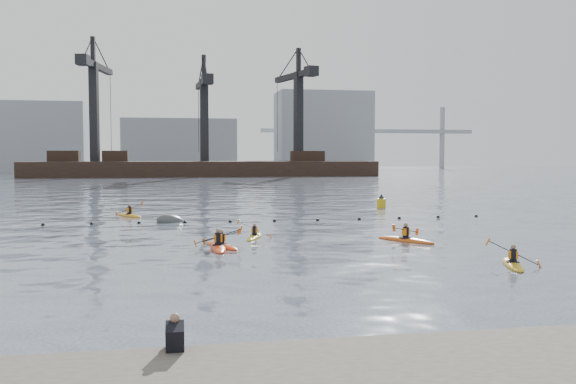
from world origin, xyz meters
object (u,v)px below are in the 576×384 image
(kayaker_1, at_px, (513,264))
(kayaker_5, at_px, (129,215))
(kayaker_0, at_px, (218,246))
(mooring_buoy, at_px, (171,222))
(kayaker_4, at_px, (406,239))
(kayaker_3, at_px, (255,236))
(kayaker_2, at_px, (222,245))
(nav_buoy, at_px, (381,203))

(kayaker_1, bearing_deg, kayaker_5, 146.58)
(kayaker_0, xyz_separation_m, kayaker_5, (-5.45, 16.62, -0.01))
(kayaker_5, relative_size, mooring_buoy, 1.54)
(kayaker_4, bearing_deg, kayaker_1, 67.12)
(kayaker_0, xyz_separation_m, mooring_buoy, (-2.41, 12.31, -0.11))
(kayaker_1, distance_m, kayaker_3, 13.86)
(kayaker_2, bearing_deg, nav_buoy, 28.15)
(mooring_buoy, height_order, nav_buoy, nav_buoy)
(kayaker_0, relative_size, kayaker_3, 1.21)
(kayaker_1, distance_m, nav_buoy, 26.96)
(kayaker_3, bearing_deg, kayaker_2, -104.50)
(kayaker_0, bearing_deg, kayaker_2, 68.76)
(kayaker_2, relative_size, nav_buoy, 2.23)
(kayaker_5, bearing_deg, nav_buoy, -23.30)
(kayaker_4, relative_size, kayaker_5, 1.03)
(kayaker_5, bearing_deg, kayaker_2, -103.36)
(kayaker_0, height_order, kayaker_5, kayaker_0)
(kayaker_4, relative_size, nav_buoy, 2.37)
(kayaker_0, height_order, kayaker_2, kayaker_0)
(kayaker_5, bearing_deg, mooring_buoy, -87.46)
(kayaker_1, distance_m, kayaker_4, 7.69)
(kayaker_0, bearing_deg, kayaker_5, 108.07)
(kayaker_0, xyz_separation_m, kayaker_1, (11.58, -6.72, -0.01))
(kayaker_0, xyz_separation_m, kayaker_3, (2.20, 3.48, -0.02))
(kayaker_1, relative_size, nav_buoy, 2.35)
(kayaker_2, height_order, mooring_buoy, kayaker_2)
(kayaker_3, relative_size, kayaker_5, 0.93)
(kayaker_3, bearing_deg, kayaker_0, -102.81)
(kayaker_2, relative_size, kayaker_3, 1.05)
(kayaker_0, bearing_deg, kayaker_4, 4.44)
(kayaker_0, bearing_deg, nav_buoy, 52.87)
(kayaker_5, relative_size, nav_buoy, 2.29)
(mooring_buoy, relative_size, nav_buoy, 1.49)
(mooring_buoy, bearing_deg, kayaker_1, -53.67)
(kayaker_1, height_order, kayaker_5, kayaker_1)
(kayaker_4, height_order, kayaker_5, kayaker_5)
(kayaker_2, relative_size, mooring_buoy, 1.49)
(kayaker_1, relative_size, kayaker_2, 1.05)
(mooring_buoy, bearing_deg, kayaker_5, 125.20)
(kayaker_0, distance_m, kayaker_5, 17.49)
(kayaker_1, xyz_separation_m, kayaker_5, (-17.03, 23.34, 0.00))
(kayaker_4, bearing_deg, kayaker_2, -34.25)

